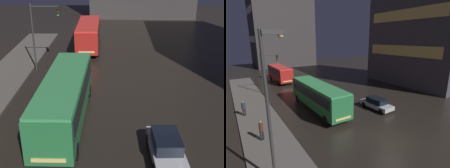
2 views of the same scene
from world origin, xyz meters
The scene contains 11 objects.
ground_plane centered at (0.00, 0.00, 0.00)m, with size 120.00×120.00×0.00m, color black.
sidewalk_left centered at (-9.00, 10.00, 0.07)m, with size 4.00×48.00×0.15m.
building_right_block centered at (20.40, 11.61, 9.69)m, with size 10.07×17.02×19.38m.
building_far_backdrop centered at (5.63, 50.41, 12.50)m, with size 18.07×12.00×25.00m.
bus_near centered at (-2.21, 9.79, 2.01)m, with size 2.69×11.08×3.25m.
bus_far centered at (-2.09, 27.27, 1.92)m, with size 2.72×9.18×3.11m.
car_taxi centered at (3.97, 5.91, 0.74)m, with size 1.88×4.27×1.44m.
pedestrian_near centered at (-9.47, 6.02, 1.19)m, with size 0.42×0.42×1.80m.
pedestrian_mid centered at (-10.19, 12.35, 1.18)m, with size 0.60×0.60×1.70m.
traffic_light_main centered at (-5.79, 19.98, 4.29)m, with size 2.74×0.35×6.43m.
street_lamp_sidewalk centered at (-9.44, 0.86, 5.91)m, with size 1.25×0.36×8.89m.
Camera 2 is at (-11.29, -8.65, 8.57)m, focal length 28.00 mm.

